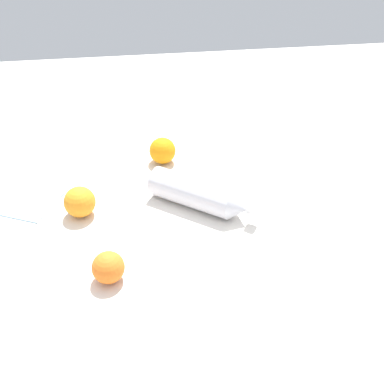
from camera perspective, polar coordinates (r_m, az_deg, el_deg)
The scene contains 6 objects.
ground_plane at distance 1.16m, azimuth 2.20°, elevation -1.38°, with size 2.40×2.40×0.00m, color silver.
water_bottle at distance 1.12m, azimuth 1.07°, elevation -0.34°, with size 0.27×0.22×0.08m.
orange_0 at distance 0.95m, azimuth -10.82°, elevation -9.60°, with size 0.07×0.07×0.07m, color orange.
orange_1 at distance 1.13m, azimuth -14.39°, elevation -1.36°, with size 0.08×0.08×0.08m, color orange.
orange_2 at distance 1.31m, azimuth -3.85°, elevation 5.38°, with size 0.08×0.08×0.08m, color orange.
folded_napkin at distance 1.24m, azimuth -20.00°, elevation -0.81°, with size 0.14×0.17×0.01m, color #99BFD8.
Camera 1 is at (0.18, 0.90, 0.70)m, focal length 41.07 mm.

